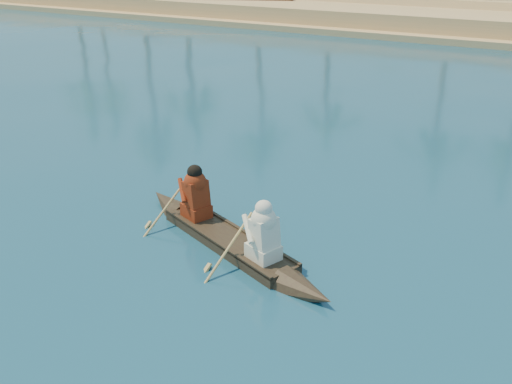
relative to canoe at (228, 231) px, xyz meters
The scene contains 2 objects.
canoe is the anchor object (origin of this frame).
barge_left 35.08m from the canoe, 122.63° to the left, with size 11.48×7.62×1.82m.
Camera 1 is at (-2.87, -10.60, 5.37)m, focal length 40.00 mm.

